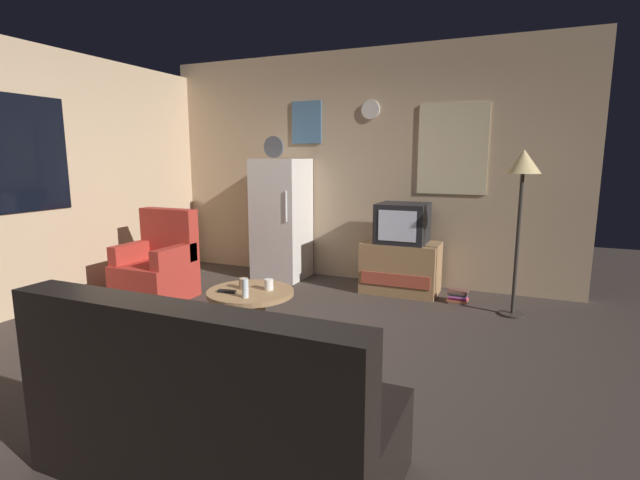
% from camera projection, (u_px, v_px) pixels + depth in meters
% --- Properties ---
extents(ground_plane, '(12.00, 12.00, 0.00)m').
position_uv_depth(ground_plane, '(258.00, 348.00, 3.78)').
color(ground_plane, '#3D332D').
extents(wall_with_art, '(5.20, 0.12, 2.78)m').
position_uv_depth(wall_with_art, '(358.00, 168.00, 5.74)').
color(wall_with_art, tan).
rests_on(wall_with_art, ground_plane).
extents(wall_left_with_window, '(0.12, 5.20, 2.60)m').
position_uv_depth(wall_left_with_window, '(28.00, 180.00, 4.54)').
color(wall_left_with_window, tan).
rests_on(wall_left_with_window, ground_plane).
extents(fridge, '(0.60, 0.62, 1.77)m').
position_uv_depth(fridge, '(282.00, 219.00, 5.87)').
color(fridge, silver).
rests_on(fridge, ground_plane).
extents(tv_stand, '(0.84, 0.53, 0.58)m').
position_uv_depth(tv_stand, '(401.00, 267.00, 5.30)').
color(tv_stand, '#9E754C').
rests_on(tv_stand, ground_plane).
extents(crt_tv, '(0.54, 0.51, 0.44)m').
position_uv_depth(crt_tv, '(403.00, 223.00, 5.20)').
color(crt_tv, black).
rests_on(crt_tv, tv_stand).
extents(standing_lamp, '(0.32, 0.32, 1.59)m').
position_uv_depth(standing_lamp, '(523.00, 175.00, 4.33)').
color(standing_lamp, '#332D28').
rests_on(standing_lamp, ground_plane).
extents(coffee_table, '(0.72, 0.72, 0.43)m').
position_uv_depth(coffee_table, '(251.00, 315.00, 3.91)').
color(coffee_table, '#9E754C').
rests_on(coffee_table, ground_plane).
extents(wine_glass, '(0.05, 0.05, 0.15)m').
position_uv_depth(wine_glass, '(245.00, 288.00, 3.67)').
color(wine_glass, silver).
rests_on(wine_glass, coffee_table).
extents(mug_ceramic_white, '(0.08, 0.08, 0.09)m').
position_uv_depth(mug_ceramic_white, '(269.00, 285.00, 3.88)').
color(mug_ceramic_white, silver).
rests_on(mug_ceramic_white, coffee_table).
extents(mug_ceramic_tan, '(0.08, 0.08, 0.09)m').
position_uv_depth(mug_ceramic_tan, '(244.00, 283.00, 3.92)').
color(mug_ceramic_tan, tan).
rests_on(mug_ceramic_tan, coffee_table).
extents(remote_control, '(0.15, 0.06, 0.02)m').
position_uv_depth(remote_control, '(227.00, 291.00, 3.81)').
color(remote_control, black).
rests_on(remote_control, coffee_table).
extents(armchair, '(0.68, 0.68, 0.96)m').
position_uv_depth(armchair, '(158.00, 268.00, 5.07)').
color(armchair, '#A52D23').
rests_on(armchair, ground_plane).
extents(couch, '(1.70, 0.80, 0.92)m').
position_uv_depth(couch, '(213.00, 416.00, 2.21)').
color(couch, black).
rests_on(couch, ground_plane).
extents(book_stack, '(0.21, 0.17, 0.14)m').
position_uv_depth(book_stack, '(458.00, 296.00, 4.93)').
color(book_stack, brown).
rests_on(book_stack, ground_plane).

